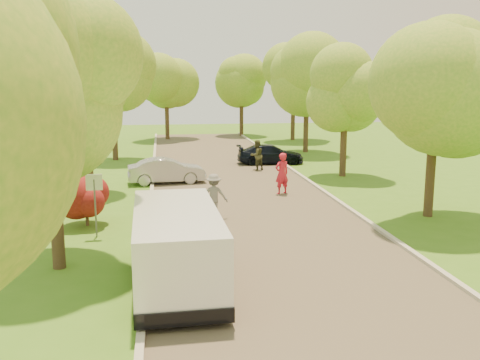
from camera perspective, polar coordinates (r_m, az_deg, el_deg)
ground at (r=15.51m, az=5.28°, el=-9.36°), size 100.00×100.00×0.00m
road at (r=23.04m, az=0.61°, el=-2.60°), size 8.00×60.00×0.01m
curb_left at (r=22.77m, az=-9.52°, el=-2.77°), size 0.18×60.00×0.12m
curb_right at (r=23.98m, az=10.22°, el=-2.11°), size 0.18×60.00×0.12m
street_sign at (r=18.67m, az=-15.25°, el=-1.25°), size 0.55×0.06×2.17m
red_shrub at (r=20.29m, az=-16.10°, el=-1.70°), size 1.70×1.70×1.95m
tree_l_mida at (r=15.40m, az=-19.09°, el=9.62°), size 4.71×4.60×7.39m
tree_l_midb at (r=26.37m, az=-15.76°, el=8.74°), size 4.30×4.20×6.62m
tree_l_far at (r=36.26m, az=-13.15°, el=10.69°), size 4.92×4.80×7.79m
tree_r_mida at (r=21.85m, az=20.81°, el=10.62°), size 5.13×5.00×7.95m
tree_r_midb at (r=29.91m, az=11.54°, el=9.67°), size 4.51×4.40×7.01m
tree_r_far at (r=39.63m, az=7.51°, el=11.38°), size 5.33×5.20×8.34m
tree_bg_a at (r=44.46m, az=-15.43°, el=10.34°), size 5.12×5.00×7.72m
tree_bg_b at (r=47.61m, az=6.01°, el=10.93°), size 5.12×5.00×7.95m
tree_bg_c at (r=48.15m, az=-7.63°, el=10.28°), size 4.92×4.80×7.33m
tree_bg_d at (r=50.74m, az=0.41°, el=10.72°), size 5.12×5.00×7.72m
minivan at (r=14.00m, az=-6.79°, el=-7.00°), size 2.29×5.51×2.03m
silver_sedan at (r=27.86m, az=-7.82°, el=0.99°), size 4.07×1.74×1.31m
dark_sedan at (r=34.04m, az=3.26°, el=2.76°), size 4.25×1.81×1.22m
longboard at (r=20.78m, az=-2.78°, el=-3.85°), size 0.35×0.86×0.10m
skateboarder at (r=20.59m, az=-2.80°, el=-1.60°), size 1.13×0.75×1.64m
person_striped at (r=25.00m, az=4.49°, el=0.69°), size 0.83×0.69×1.95m
person_olive at (r=31.50m, az=1.79°, el=2.65°), size 1.09×1.02×1.79m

